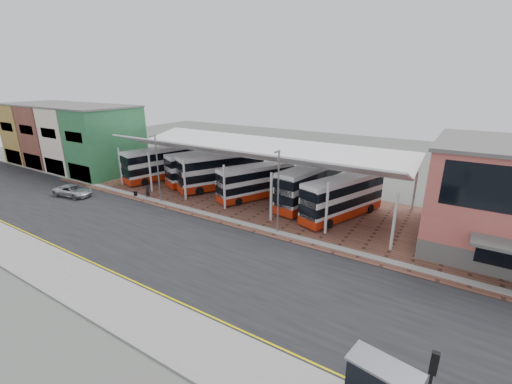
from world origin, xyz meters
TOP-DOWN VIEW (x-y plane):
  - ground at (0.00, 0.00)m, footprint 140.00×140.00m
  - road at (0.00, -1.00)m, footprint 120.00×14.00m
  - forecourt at (2.00, 13.00)m, footprint 72.00×16.00m
  - sidewalk at (0.00, -9.00)m, footprint 120.00×4.00m
  - north_kerb at (0.00, 6.20)m, footprint 120.00×0.80m
  - yellow_line_near at (0.00, -7.00)m, footprint 120.00×0.12m
  - yellow_line_far at (0.00, -6.70)m, footprint 120.00×0.12m
  - canopy at (-6.00, 13.94)m, footprint 37.00×11.63m
  - shop_green at (-30.00, 10.97)m, footprint 6.40×10.20m
  - shop_cream at (-36.50, 10.97)m, footprint 6.40×10.20m
  - shop_brick at (-43.00, 10.97)m, footprint 6.40×10.20m
  - shop_ochre at (-49.50, 10.97)m, footprint 6.40×10.20m
  - lamp_west at (-14.00, 6.27)m, footprint 0.16×0.90m
  - lamp_east at (2.00, 6.27)m, footprint 0.16×0.90m
  - bus_0 at (-21.22, 13.55)m, footprint 5.30×11.56m
  - bus_1 at (-14.63, 15.38)m, footprint 6.55×11.08m
  - bus_2 at (-11.19, 14.59)m, footprint 7.82×11.53m
  - bus_3 at (-5.07, 13.64)m, footprint 6.27×10.00m
  - bus_4 at (1.58, 15.25)m, footprint 4.29×11.65m
  - bus_5 at (5.91, 13.36)m, footprint 5.94×10.85m
  - silver_car at (-25.02, 1.97)m, footprint 5.39×3.21m
  - pedestrian at (-16.31, 6.40)m, footprint 0.56×0.69m
  - suitcase at (-18.18, 6.00)m, footprint 0.36×0.26m
  - traffic_signal_west at (16.61, -7.89)m, footprint 0.29×0.23m

SIDE VIEW (x-z plane):
  - ground at x=0.00m, z-range 0.00..0.00m
  - road at x=0.00m, z-range 0.00..0.02m
  - yellow_line_near at x=0.00m, z-range 0.02..0.03m
  - yellow_line_far at x=0.00m, z-range 0.02..0.03m
  - forecourt at x=2.00m, z-range 0.00..0.06m
  - sidewalk at x=0.00m, z-range 0.00..0.14m
  - north_kerb at x=0.00m, z-range 0.00..0.14m
  - suitcase at x=-18.18m, z-range 0.06..0.68m
  - silver_car at x=-25.02m, z-range 0.02..1.42m
  - pedestrian at x=-16.31m, z-range 0.06..1.69m
  - bus_3 at x=-5.07m, z-range 0.05..4.15m
  - bus_5 at x=5.91m, z-range 0.05..4.44m
  - bus_1 at x=-14.63m, z-range 0.05..4.56m
  - bus_0 at x=-21.22m, z-range 0.05..4.69m
  - bus_4 at x=1.58m, z-range 0.04..4.74m
  - bus_2 at x=-11.19m, z-range 0.04..4.84m
  - traffic_signal_west at x=16.61m, z-range 0.84..5.04m
  - lamp_west at x=-14.00m, z-range 0.32..8.40m
  - lamp_east at x=2.00m, z-range 0.32..8.40m
  - shop_green at x=-30.00m, z-range 0.01..10.23m
  - shop_cream at x=-36.50m, z-range 0.01..10.23m
  - shop_brick at x=-43.00m, z-range 0.01..10.23m
  - shop_ochre at x=-49.50m, z-range 0.01..10.23m
  - canopy at x=-6.00m, z-range 2.26..9.33m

